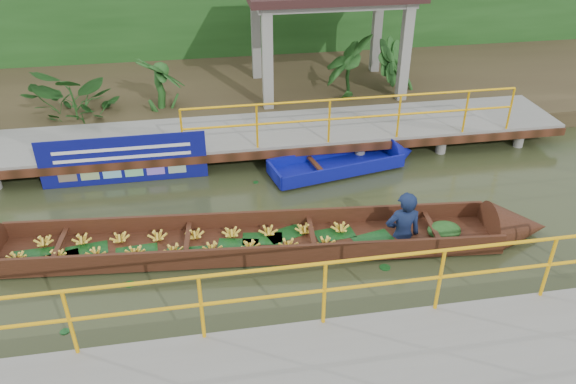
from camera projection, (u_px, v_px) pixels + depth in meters
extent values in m
plane|color=#2F361B|center=(243.00, 238.00, 10.40)|extent=(80.00, 80.00, 0.00)
cube|color=#362A1B|center=(217.00, 87.00, 16.63)|extent=(30.00, 8.00, 0.45)
cube|color=gray|center=(227.00, 134.00, 13.11)|extent=(16.00, 2.00, 0.15)
cube|color=black|center=(231.00, 157.00, 12.30)|extent=(16.00, 0.12, 0.18)
cylinder|color=#FFB10D|center=(355.00, 98.00, 12.15)|extent=(7.50, 0.05, 0.05)
cylinder|color=#FFB10D|center=(354.00, 118.00, 12.38)|extent=(7.50, 0.05, 0.05)
cylinder|color=#FFB10D|center=(353.00, 120.00, 12.41)|extent=(0.05, 0.05, 1.00)
cylinder|color=gray|center=(44.00, 175.00, 11.99)|extent=(0.24, 0.24, 0.55)
cylinder|color=gray|center=(57.00, 143.00, 13.34)|extent=(0.24, 0.24, 0.55)
cylinder|color=gray|center=(139.00, 168.00, 12.28)|extent=(0.24, 0.24, 0.55)
cylinder|color=gray|center=(143.00, 137.00, 13.63)|extent=(0.24, 0.24, 0.55)
cylinder|color=gray|center=(231.00, 161.00, 12.57)|extent=(0.24, 0.24, 0.55)
cylinder|color=gray|center=(225.00, 131.00, 13.93)|extent=(0.24, 0.24, 0.55)
cylinder|color=gray|center=(318.00, 154.00, 12.86)|extent=(0.24, 0.24, 0.55)
cylinder|color=gray|center=(304.00, 126.00, 14.22)|extent=(0.24, 0.24, 0.55)
cylinder|color=gray|center=(401.00, 147.00, 13.15)|extent=(0.24, 0.24, 0.55)
cylinder|color=gray|center=(380.00, 120.00, 14.51)|extent=(0.24, 0.24, 0.55)
cylinder|color=gray|center=(481.00, 141.00, 13.45)|extent=(0.24, 0.24, 0.55)
cylinder|color=gray|center=(453.00, 115.00, 14.80)|extent=(0.24, 0.24, 0.55)
cylinder|color=gray|center=(231.00, 161.00, 12.57)|extent=(0.24, 0.24, 0.55)
cylinder|color=#FFB10D|center=(341.00, 261.00, 7.12)|extent=(10.00, 0.05, 0.05)
cylinder|color=#FFB10D|center=(339.00, 289.00, 7.35)|extent=(10.00, 0.05, 0.05)
cylinder|color=#FFB10D|center=(339.00, 292.00, 7.37)|extent=(0.05, 0.05, 1.00)
cube|color=gray|center=(268.00, 64.00, 14.07)|extent=(0.25, 0.25, 2.80)
cube|color=gray|center=(405.00, 57.00, 14.60)|extent=(0.25, 0.25, 2.80)
cube|color=gray|center=(256.00, 38.00, 16.10)|extent=(0.25, 0.25, 2.80)
cube|color=gray|center=(377.00, 33.00, 16.63)|extent=(0.25, 0.25, 2.80)
cube|color=#1A4215|center=(209.00, 6.00, 17.84)|extent=(30.00, 0.80, 4.00)
cube|color=#331B0D|center=(250.00, 245.00, 10.10)|extent=(8.96, 1.90, 0.07)
cube|color=#331B0D|center=(249.00, 220.00, 10.50)|extent=(8.86, 0.86, 0.38)
cube|color=#331B0D|center=(251.00, 256.00, 9.54)|extent=(8.86, 0.86, 0.38)
cone|color=#331B0D|center=(517.00, 228.00, 10.40)|extent=(1.20, 1.16, 1.07)
ellipsoid|color=#1A4215|center=(444.00, 230.00, 10.29)|extent=(0.66, 0.54, 0.29)
imported|color=#101C3D|center=(408.00, 193.00, 9.81)|extent=(0.70, 0.48, 1.83)
cube|color=#0C118B|center=(336.00, 167.00, 12.55)|extent=(3.07, 1.47, 0.10)
cube|color=#0C118B|center=(328.00, 154.00, 12.84)|extent=(2.90, 0.66, 0.29)
cube|color=#0C118B|center=(345.00, 172.00, 12.14)|extent=(2.90, 0.66, 0.29)
cube|color=#0C118B|center=(274.00, 175.00, 12.02)|extent=(0.24, 0.88, 0.29)
cone|color=#0C118B|center=(401.00, 153.00, 13.05)|extent=(0.75, 0.93, 0.83)
cube|color=black|center=(316.00, 165.00, 12.31)|extent=(0.28, 0.89, 0.05)
cube|color=navy|center=(124.00, 160.00, 11.89)|extent=(3.49, 0.03, 1.09)
cube|color=white|center=(122.00, 149.00, 11.73)|extent=(2.83, 0.01, 0.07)
cube|color=white|center=(123.00, 158.00, 11.83)|extent=(2.83, 0.01, 0.07)
imported|color=#1A4215|center=(78.00, 92.00, 13.81)|extent=(1.05, 1.05, 1.32)
imported|color=#1A4215|center=(161.00, 87.00, 14.10)|extent=(1.05, 1.05, 1.32)
imported|color=#1A4215|center=(353.00, 76.00, 14.83)|extent=(1.05, 1.05, 1.32)
imported|color=#1A4215|center=(407.00, 72.00, 15.05)|extent=(1.05, 1.05, 1.32)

